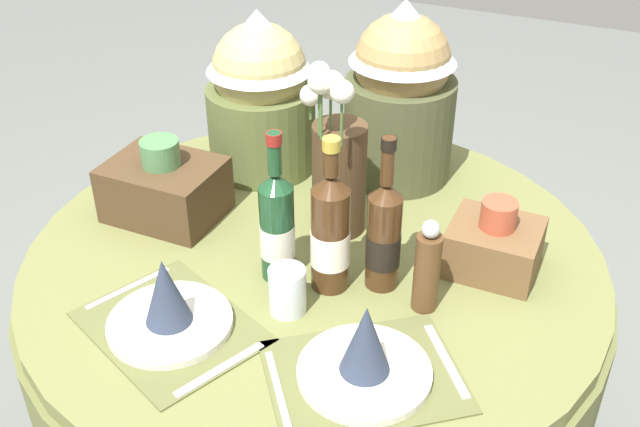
# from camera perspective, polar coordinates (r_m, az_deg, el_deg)

# --- Properties ---
(dining_table) EXTENTS (1.29, 1.29, 0.73)m
(dining_table) POSITION_cam_1_polar(r_m,az_deg,el_deg) (1.75, -0.43, -6.83)
(dining_table) COLOR olive
(dining_table) RESTS_ON ground
(place_setting_left) EXTENTS (0.42, 0.37, 0.16)m
(place_setting_left) POSITION_cam_1_polar(r_m,az_deg,el_deg) (1.46, -11.38, -7.07)
(place_setting_left) COLOR brown
(place_setting_left) RESTS_ON dining_table
(place_setting_right) EXTENTS (0.43, 0.41, 0.16)m
(place_setting_right) POSITION_cam_1_polar(r_m,az_deg,el_deg) (1.34, 3.41, -10.79)
(place_setting_right) COLOR brown
(place_setting_right) RESTS_ON dining_table
(flower_vase) EXTENTS (0.15, 0.17, 0.42)m
(flower_vase) POSITION_cam_1_polar(r_m,az_deg,el_deg) (1.65, 1.30, 3.65)
(flower_vase) COLOR #47331E
(flower_vase) RESTS_ON dining_table
(wine_bottle_left) EXTENTS (0.08, 0.08, 0.34)m
(wine_bottle_left) POSITION_cam_1_polar(r_m,az_deg,el_deg) (1.49, 0.79, -1.42)
(wine_bottle_left) COLOR #422814
(wine_bottle_left) RESTS_ON dining_table
(wine_bottle_centre) EXTENTS (0.07, 0.07, 0.33)m
(wine_bottle_centre) POSITION_cam_1_polar(r_m,az_deg,el_deg) (1.53, -3.26, -0.91)
(wine_bottle_centre) COLOR #194223
(wine_bottle_centre) RESTS_ON dining_table
(wine_bottle_right) EXTENTS (0.07, 0.07, 0.34)m
(wine_bottle_right) POSITION_cam_1_polar(r_m,az_deg,el_deg) (1.50, 4.84, -1.58)
(wine_bottle_right) COLOR #422814
(wine_bottle_right) RESTS_ON dining_table
(tumbler_near_left) EXTENTS (0.07, 0.07, 0.10)m
(tumbler_near_left) POSITION_cam_1_polar(r_m,az_deg,el_deg) (1.48, -2.47, -5.81)
(tumbler_near_left) COLOR silver
(tumbler_near_left) RESTS_ON dining_table
(pepper_mill) EXTENTS (0.05, 0.05, 0.20)m
(pepper_mill) POSITION_cam_1_polar(r_m,az_deg,el_deg) (1.47, 8.07, -4.15)
(pepper_mill) COLOR brown
(pepper_mill) RESTS_ON dining_table
(gift_tub_back_left) EXTENTS (0.27, 0.27, 0.42)m
(gift_tub_back_left) POSITION_cam_1_polar(r_m,az_deg,el_deg) (1.89, -4.54, 9.47)
(gift_tub_back_left) COLOR #566033
(gift_tub_back_left) RESTS_ON dining_table
(gift_tub_back_centre) EXTENTS (0.27, 0.27, 0.45)m
(gift_tub_back_centre) POSITION_cam_1_polar(r_m,az_deg,el_deg) (1.85, 6.12, 9.53)
(gift_tub_back_centre) COLOR #474C2D
(gift_tub_back_centre) RESTS_ON dining_table
(woven_basket_side_left) EXTENTS (0.25, 0.20, 0.19)m
(woven_basket_side_left) POSITION_cam_1_polar(r_m,az_deg,el_deg) (1.78, -11.63, 1.95)
(woven_basket_side_left) COLOR #47331E
(woven_basket_side_left) RESTS_ON dining_table
(woven_basket_side_right) EXTENTS (0.18, 0.17, 0.17)m
(woven_basket_side_right) POSITION_cam_1_polar(r_m,az_deg,el_deg) (1.62, 12.99, -2.30)
(woven_basket_side_right) COLOR brown
(woven_basket_side_right) RESTS_ON dining_table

